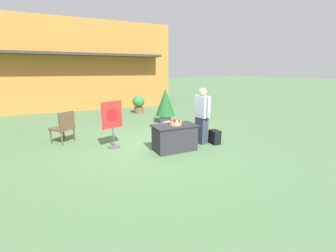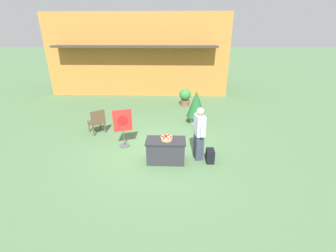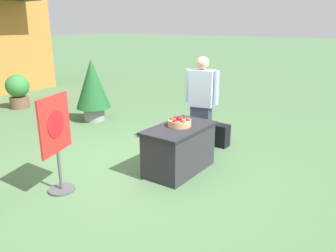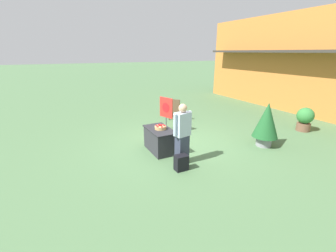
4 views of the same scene
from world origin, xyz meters
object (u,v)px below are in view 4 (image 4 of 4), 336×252
object	(u,v)px
apple_basket	(160,127)
poster_board	(166,113)
backpack	(181,163)
patio_chair	(175,108)
potted_plant_far_right	(266,122)
display_table	(160,140)
potted_plant_near_left	(305,118)
person_visitor	(182,134)

from	to	relation	value
apple_basket	poster_board	world-z (taller)	poster_board
backpack	patio_chair	bearing A→B (deg)	153.98
backpack	potted_plant_far_right	bearing A→B (deg)	93.43
display_table	backpack	xyz separation A→B (m)	(1.37, -0.01, -0.15)
display_table	patio_chair	bearing A→B (deg)	144.05
display_table	poster_board	distance (m)	1.83
patio_chair	potted_plant_near_left	world-z (taller)	patio_chair
apple_basket	potted_plant_far_right	bearing A→B (deg)	70.50
potted_plant_near_left	potted_plant_far_right	bearing A→B (deg)	-81.84
display_table	backpack	distance (m)	1.38
poster_board	potted_plant_near_left	xyz separation A→B (m)	(2.31, 4.91, -0.25)
potted_plant_far_right	display_table	bearing A→B (deg)	-109.80
display_table	poster_board	world-z (taller)	poster_board
apple_basket	person_visitor	bearing A→B (deg)	11.15
backpack	apple_basket	bearing A→B (deg)	179.14
poster_board	potted_plant_far_right	size ratio (longest dim) A/B	0.93
poster_board	display_table	bearing A→B (deg)	37.59
apple_basket	backpack	distance (m)	1.46
poster_board	potted_plant_near_left	world-z (taller)	poster_board
apple_basket	potted_plant_far_right	world-z (taller)	potted_plant_far_right
display_table	patio_chair	world-z (taller)	patio_chair
display_table	patio_chair	size ratio (longest dim) A/B	1.24
patio_chair	potted_plant_far_right	distance (m)	4.16
poster_board	potted_plant_near_left	distance (m)	5.43
person_visitor	patio_chair	world-z (taller)	person_visitor
apple_basket	poster_board	xyz separation A→B (m)	(-1.54, 0.94, -0.03)
display_table	potted_plant_near_left	size ratio (longest dim) A/B	1.30
backpack	potted_plant_far_right	xyz separation A→B (m)	(-0.20, 3.26, 0.61)
person_visitor	potted_plant_far_right	xyz separation A→B (m)	(0.15, 3.04, -0.05)
potted_plant_near_left	patio_chair	bearing A→B (deg)	-133.06
backpack	potted_plant_far_right	size ratio (longest dim) A/B	0.29
potted_plant_near_left	potted_plant_far_right	xyz separation A→B (m)	(0.37, -2.60, 0.31)
patio_chair	person_visitor	bearing A→B (deg)	-156.28
apple_basket	patio_chair	size ratio (longest dim) A/B	0.36
person_visitor	poster_board	xyz separation A→B (m)	(-2.53, 0.74, -0.11)
display_table	apple_basket	xyz separation A→B (m)	(0.02, 0.01, 0.42)
display_table	poster_board	size ratio (longest dim) A/B	0.89
potted_plant_far_right	potted_plant_near_left	bearing A→B (deg)	98.16
display_table	apple_basket	world-z (taller)	apple_basket
poster_board	backpack	bearing A→B (deg)	51.38
apple_basket	person_visitor	world-z (taller)	person_visitor
backpack	potted_plant_near_left	bearing A→B (deg)	95.54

